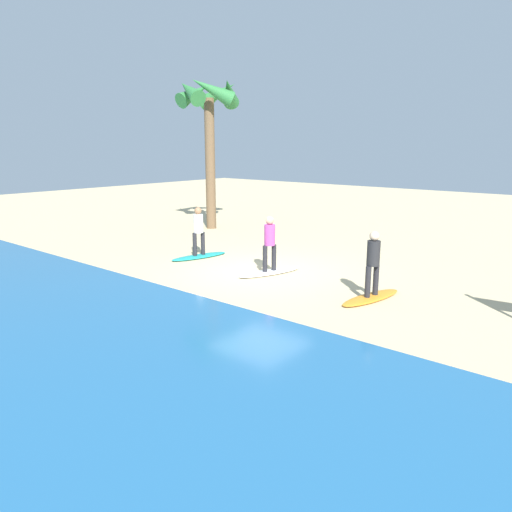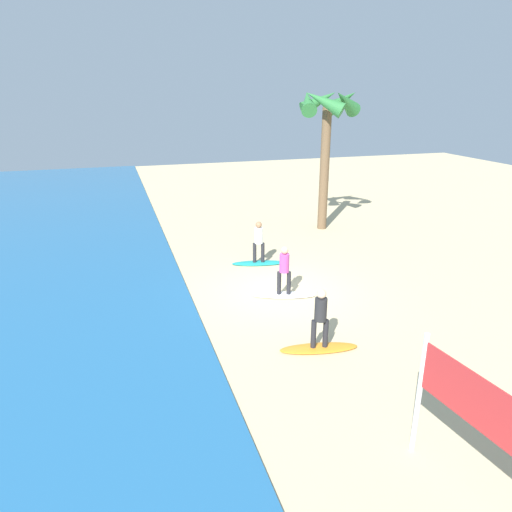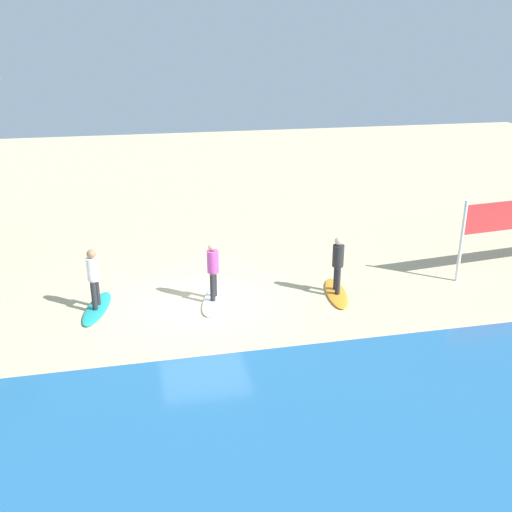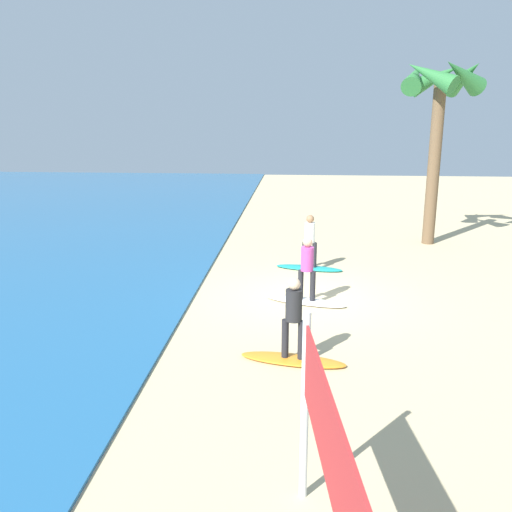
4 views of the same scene
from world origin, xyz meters
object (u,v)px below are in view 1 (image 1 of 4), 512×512
(surfboard_white, at_px, (269,272))
(surfer_teal, at_px, (198,228))
(palm_tree, at_px, (209,107))
(surfer_white, at_px, (270,240))
(surfer_orange, at_px, (373,259))
(surfboard_teal, at_px, (199,256))
(surfboard_orange, at_px, (371,297))

(surfboard_white, relative_size, surfer_teal, 1.28)
(surfer_teal, xyz_separation_m, palm_tree, (3.92, -4.52, 4.33))
(surfboard_white, xyz_separation_m, surfer_white, (0.00, 0.00, 0.99))
(surfer_orange, relative_size, surfer_white, 1.00)
(surfer_white, distance_m, surfboard_teal, 3.31)
(surfboard_orange, height_order, surfboard_white, same)
(surfer_white, distance_m, surfer_teal, 3.16)
(surfer_white, bearing_deg, surfboard_white, -90.00)
(surfer_orange, xyz_separation_m, surfboard_teal, (6.63, -0.43, -0.99))
(surfer_white, height_order, surfer_teal, same)
(surfboard_orange, bearing_deg, surfer_orange, -79.81)
(surfboard_white, xyz_separation_m, surfboard_teal, (3.16, -0.13, 0.00))
(surfer_orange, relative_size, palm_tree, 0.24)
(surfboard_teal, bearing_deg, surfer_white, 99.88)
(surfer_orange, bearing_deg, palm_tree, -25.15)
(surfer_white, relative_size, surfer_teal, 1.00)
(surfboard_white, xyz_separation_m, surfer_teal, (3.16, -0.13, 0.99))
(surfer_orange, height_order, palm_tree, palm_tree)
(surfer_orange, relative_size, surfboard_teal, 0.78)
(surfer_orange, height_order, surfer_teal, same)
(surfboard_orange, relative_size, surfer_orange, 1.28)
(surfboard_white, relative_size, palm_tree, 0.31)
(surfboard_orange, height_order, palm_tree, palm_tree)
(surfboard_teal, bearing_deg, palm_tree, -126.95)
(surfer_white, xyz_separation_m, surfboard_teal, (3.16, -0.13, -0.99))
(surfboard_white, distance_m, palm_tree, 10.00)
(surfboard_orange, distance_m, surfer_orange, 0.99)
(surfer_white, bearing_deg, palm_tree, -33.31)
(surfboard_orange, height_order, surfboard_teal, same)
(surfboard_orange, distance_m, surfboard_teal, 6.64)
(surfer_white, relative_size, palm_tree, 0.24)
(surfboard_white, height_order, surfer_teal, surfer_teal)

